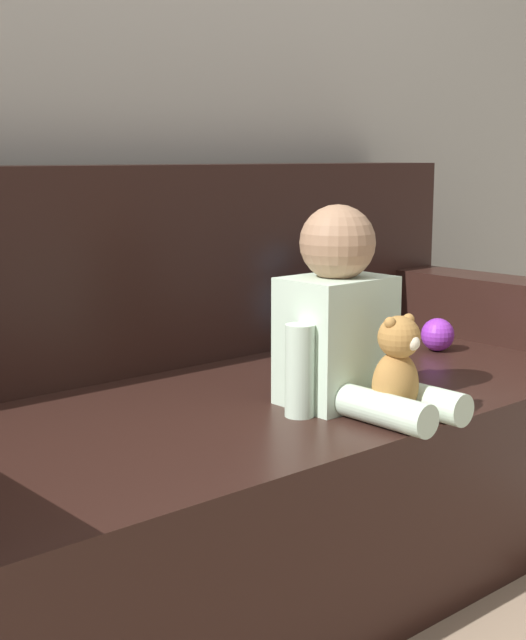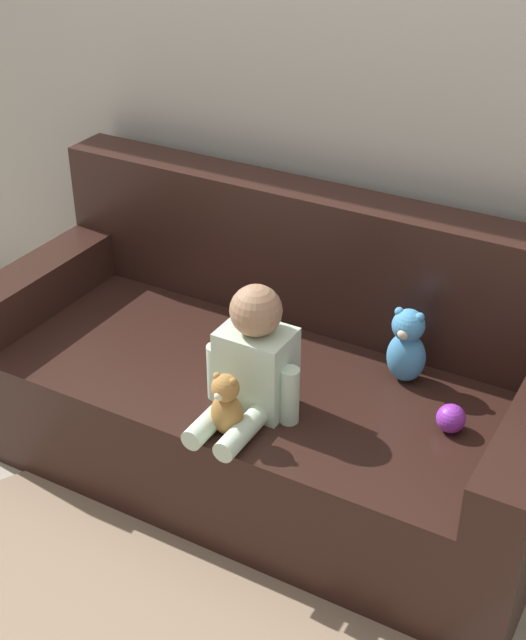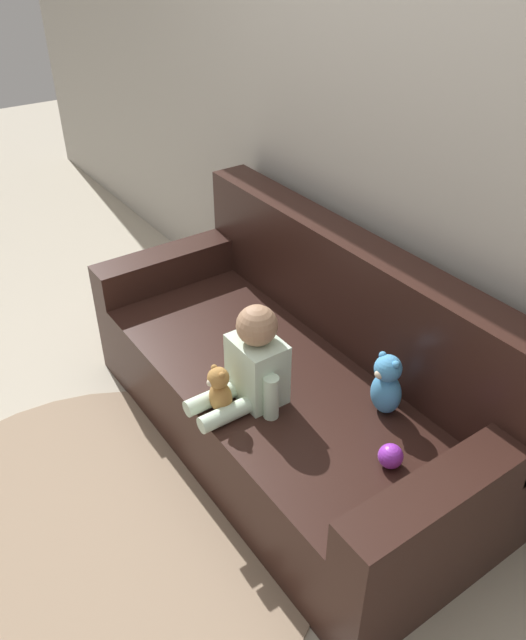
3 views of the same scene
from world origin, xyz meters
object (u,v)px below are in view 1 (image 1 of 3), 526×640
(person_baby, at_px, (344,326))
(teddy_bear_brown, at_px, (397,371))
(toy_ball, at_px, (438,335))
(couch, at_px, (227,433))
(plush_toy_side, at_px, (333,304))

(person_baby, height_order, teddy_bear_brown, person_baby)
(person_baby, distance_m, toy_ball, 0.59)
(toy_ball, bearing_deg, couch, 172.06)
(teddy_bear_brown, bearing_deg, couch, 100.69)
(plush_toy_side, distance_m, toy_ball, 0.28)
(teddy_bear_brown, height_order, toy_ball, teddy_bear_brown)
(couch, relative_size, person_baby, 4.74)
(plush_toy_side, bearing_deg, teddy_bear_brown, -124.26)
(couch, bearing_deg, teddy_bear_brown, -79.31)
(toy_ball, bearing_deg, teddy_bear_brown, -149.21)
(person_baby, distance_m, teddy_bear_brown, 0.16)
(teddy_bear_brown, xyz_separation_m, plush_toy_side, (0.34, 0.50, 0.03))
(couch, bearing_deg, person_baby, -73.29)
(person_baby, bearing_deg, toy_ball, 18.74)
(toy_ball, bearing_deg, person_baby, -161.26)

